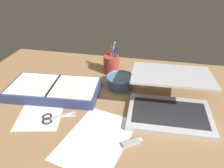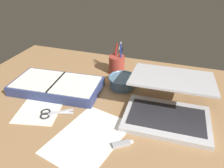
# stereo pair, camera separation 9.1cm
# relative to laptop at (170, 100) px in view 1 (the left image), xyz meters

# --- Properties ---
(desk_top) EXTENTS (1.40, 1.00, 0.02)m
(desk_top) POSITION_rel_laptop_xyz_m (-0.25, -0.02, -0.06)
(desk_top) COLOR #936D47
(desk_top) RESTS_ON ground
(laptop) EXTENTS (0.33, 0.33, 0.14)m
(laptop) POSITION_rel_laptop_xyz_m (0.00, 0.00, 0.00)
(laptop) COLOR #B7B7BC
(laptop) RESTS_ON desk_top
(bowl) EXTENTS (0.13, 0.13, 0.06)m
(bowl) POSITION_rel_laptop_xyz_m (-0.22, 0.14, -0.02)
(bowl) COLOR slate
(bowl) RESTS_ON desk_top
(pen_cup) EXTENTS (0.08, 0.08, 0.16)m
(pen_cup) POSITION_rel_laptop_xyz_m (-0.29, 0.28, -0.00)
(pen_cup) COLOR #9E382D
(pen_cup) RESTS_ON desk_top
(planner) EXTENTS (0.41, 0.24, 0.05)m
(planner) POSITION_rel_laptop_xyz_m (-0.50, 0.02, -0.03)
(planner) COLOR navy
(planner) RESTS_ON desk_top
(scissors) EXTENTS (0.13, 0.09, 0.01)m
(scissors) POSITION_rel_laptop_xyz_m (-0.44, -0.14, -0.05)
(scissors) COLOR #B7B7BC
(scissors) RESTS_ON desk_top
(paper_sheet_front) EXTENTS (0.26, 0.33, 0.00)m
(paper_sheet_front) POSITION_rel_laptop_xyz_m (-0.24, -0.21, -0.05)
(paper_sheet_front) COLOR white
(paper_sheet_front) RESTS_ON desk_top
(paper_sheet_beside_planner) EXTENTS (0.21, 0.26, 0.00)m
(paper_sheet_beside_planner) POSITION_rel_laptop_xyz_m (-0.49, -0.11, -0.05)
(paper_sheet_beside_planner) COLOR silver
(paper_sheet_beside_planner) RESTS_ON desk_top
(usb_drive) EXTENTS (0.07, 0.05, 0.01)m
(usb_drive) POSITION_rel_laptop_xyz_m (-0.12, -0.21, -0.05)
(usb_drive) COLOR #99999E
(usb_drive) RESTS_ON desk_top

